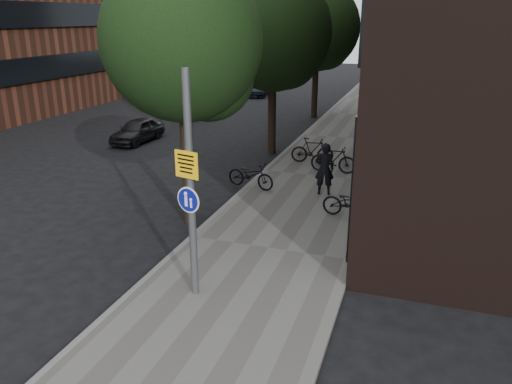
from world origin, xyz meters
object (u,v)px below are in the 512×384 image
at_px(signpost, 191,188).
at_px(pedestrian, 324,169).
at_px(parked_bike_facade_near, 351,203).
at_px(parked_car_near, 137,130).

height_order(signpost, pedestrian, signpost).
distance_m(signpost, parked_bike_facade_near, 6.37).
relative_size(signpost, parked_car_near, 1.44).
xyz_separation_m(pedestrian, parked_bike_facade_near, (1.21, -1.88, -0.43)).
height_order(pedestrian, parked_car_near, pedestrian).
bearing_deg(parked_car_near, signpost, -51.65).
bearing_deg(parked_car_near, parked_bike_facade_near, -28.37).
bearing_deg(parked_car_near, pedestrian, -23.42).
bearing_deg(pedestrian, parked_car_near, -39.01).
bearing_deg(signpost, pedestrian, 92.50).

